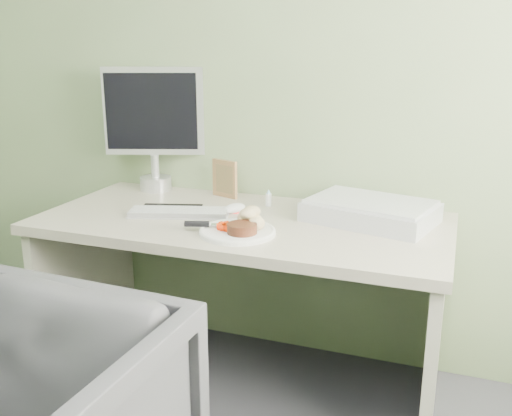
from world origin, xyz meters
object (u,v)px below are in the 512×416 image
(scanner, at_px, (370,212))
(monitor, at_px, (155,122))
(plate, at_px, (238,232))
(desk, at_px, (242,262))

(scanner, distance_m, monitor, 1.08)
(monitor, bearing_deg, plate, -58.42)
(monitor, bearing_deg, desk, -48.89)
(plate, distance_m, scanner, 0.53)
(desk, distance_m, scanner, 0.54)
(plate, relative_size, monitor, 0.49)
(plate, xyz_separation_m, monitor, (-0.60, 0.49, 0.31))
(desk, distance_m, plate, 0.27)
(desk, distance_m, monitor, 0.81)
(desk, bearing_deg, monitor, 150.18)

